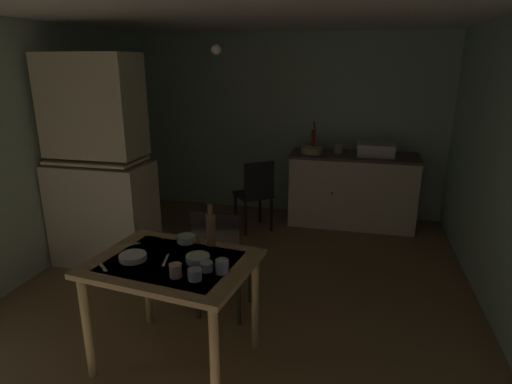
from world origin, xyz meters
The scene contains 25 objects.
ground_plane centered at (0.00, 0.00, 0.00)m, with size 5.34×5.34×0.00m, color olive.
wall_back centered at (0.00, 2.22, 1.19)m, with size 4.21×0.10×2.38m, color #AACAB4.
wall_left centered at (-2.10, 0.00, 1.19)m, with size 0.10×4.44×2.38m, color #A8C6B2.
ceiling_slab centered at (0.00, 0.00, 2.43)m, with size 4.21×4.44×0.10m, color white.
hutch_cabinet centered at (-1.54, 0.15, 0.98)m, with size 0.98×0.55×2.09m.
counter_cabinet centered at (0.90, 1.85, 0.45)m, with size 1.57×0.64×0.91m.
sink_basin centered at (1.16, 1.85, 0.99)m, with size 0.44×0.34×0.15m.
hand_pump centered at (0.38, 1.90, 1.08)m, with size 0.05×0.27×0.39m.
mixing_bowl_counter centered at (0.38, 1.80, 0.95)m, with size 0.27×0.27×0.08m, color beige.
stoneware_crock centered at (0.70, 1.89, 0.96)m, with size 0.11×0.11×0.11m, color beige.
dining_table centered at (-0.19, -1.15, 0.66)m, with size 1.12×0.90×0.77m.
chair_far_side centered at (-0.06, -0.53, 0.50)m, with size 0.41×0.41×0.93m.
chair_by_counter centered at (-0.24, 1.32, 0.48)m, with size 0.56×0.56×0.89m.
serving_bowl_wide centered at (-0.02, -1.12, 0.79)m, with size 0.16×0.16×0.04m, color #ADD1C1.
soup_bowl_small centered at (-0.45, -1.19, 0.79)m, with size 0.18×0.18×0.04m, color white.
sauce_dish centered at (-0.22, -0.85, 0.79)m, with size 0.13×0.13×0.05m, color #ADD1C1.
teacup_mint centered at (-0.08, -1.34, 0.81)m, with size 0.08×0.08×0.08m, color tan.
mug_dark centered at (0.04, -1.35, 0.80)m, with size 0.08×0.08×0.07m, color #9EB2C6.
mug_tall centered at (0.18, -1.23, 0.81)m, with size 0.08×0.08×0.09m, color #9EB2C6.
teacup_cream centered at (0.07, -1.22, 0.80)m, with size 0.08×0.08×0.06m, color #9EB2C6.
glass_bottle centered at (-0.03, -0.85, 0.89)m, with size 0.07×0.07×0.30m.
table_knife centered at (-0.24, -1.16, 0.77)m, with size 0.18×0.02×0.01m, color silver.
teaspoon_near_bowl centered at (-0.57, -1.34, 0.77)m, with size 0.13×0.02×0.01m, color beige.
teaspoon_by_cup centered at (-0.59, -0.99, 0.77)m, with size 0.16×0.02×0.01m, color beige.
pendant_bulb centered at (-0.21, -0.10, 2.10)m, with size 0.08×0.08×0.08m, color #F9EFCC.
Camera 1 is at (0.92, -3.46, 2.00)m, focal length 29.78 mm.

